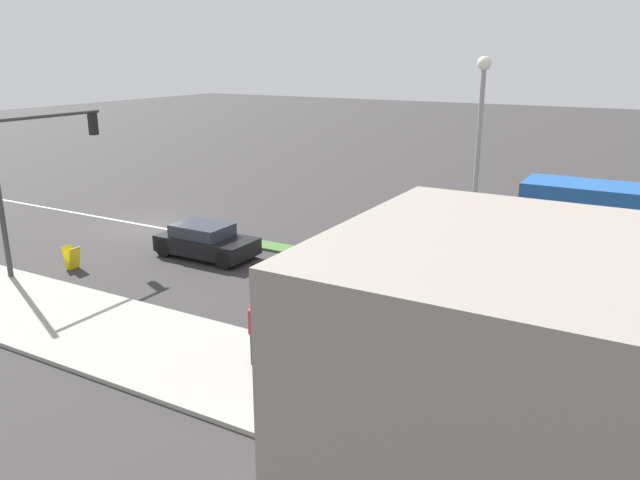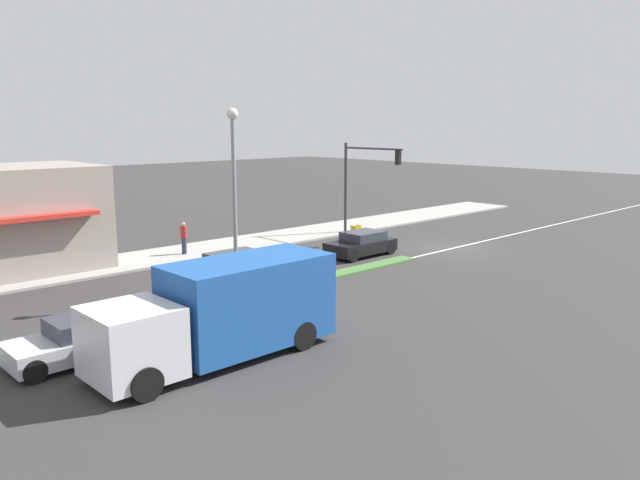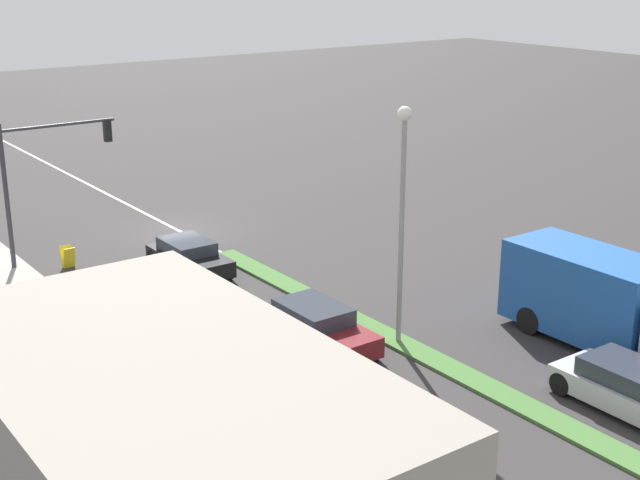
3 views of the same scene
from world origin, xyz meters
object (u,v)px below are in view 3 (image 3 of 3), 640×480
at_px(street_lamp, 402,196).
at_px(pedestrian, 103,351).
at_px(suv_black, 189,257).
at_px(delivery_truck, 610,304).
at_px(warning_aframe_sign, 68,257).
at_px(traffic_signal_main, 41,167).
at_px(sedan_maroon, 316,327).
at_px(sedan_silver, 634,390).

height_order(street_lamp, pedestrian, street_lamp).
bearing_deg(suv_black, delivery_truck, 117.70).
bearing_deg(pedestrian, warning_aframe_sign, -105.44).
distance_m(traffic_signal_main, sedan_maroon, 13.58).
bearing_deg(delivery_truck, pedestrian, -26.83).
distance_m(street_lamp, suv_black, 10.74).
xyz_separation_m(warning_aframe_sign, sedan_silver, (-7.94, 19.99, 0.20)).
distance_m(pedestrian, suv_black, 9.35).
height_order(pedestrian, sedan_maroon, pedestrian).
height_order(pedestrian, suv_black, pedestrian).
bearing_deg(sedan_maroon, sedan_silver, 117.79).
bearing_deg(delivery_truck, warning_aframe_sign, -57.79).
height_order(street_lamp, sedan_silver, street_lamp).
relative_size(warning_aframe_sign, delivery_truck, 0.11).
distance_m(delivery_truck, sedan_maroon, 9.04).
relative_size(street_lamp, sedan_maroon, 1.73).
xyz_separation_m(traffic_signal_main, pedestrian, (2.43, 11.14, -2.89)).
relative_size(traffic_signal_main, warning_aframe_sign, 6.69).
height_order(traffic_signal_main, warning_aframe_sign, traffic_signal_main).
xyz_separation_m(pedestrian, sedan_maroon, (-6.35, 1.45, -0.37)).
bearing_deg(traffic_signal_main, pedestrian, 77.71).
bearing_deg(suv_black, warning_aframe_sign, -43.27).
relative_size(traffic_signal_main, delivery_truck, 0.75).
relative_size(traffic_signal_main, suv_black, 1.46).
bearing_deg(sedan_silver, street_lamp, -72.55).
bearing_deg(sedan_silver, delivery_truck, -133.50).
bearing_deg(sedan_silver, traffic_signal_main, -68.32).
bearing_deg(warning_aframe_sign, sedan_silver, 111.65).
bearing_deg(suv_black, sedan_silver, 104.79).
distance_m(sedan_silver, sedan_maroon, 9.44).
bearing_deg(traffic_signal_main, warning_aframe_sign, 112.21).
distance_m(warning_aframe_sign, suv_black, 4.86).
xyz_separation_m(warning_aframe_sign, suv_black, (-3.54, 3.33, 0.20)).
relative_size(warning_aframe_sign, sedan_maroon, 0.20).
bearing_deg(warning_aframe_sign, suv_black, 136.73).
xyz_separation_m(street_lamp, delivery_truck, (-5.00, 4.05, -3.31)).
height_order(sedan_silver, sedan_maroon, sedan_maroon).
relative_size(street_lamp, delivery_truck, 0.98).
bearing_deg(traffic_signal_main, delivery_truck, 121.73).
distance_m(traffic_signal_main, street_lamp, 15.25).
relative_size(pedestrian, delivery_truck, 0.22).
relative_size(pedestrian, suv_black, 0.44).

